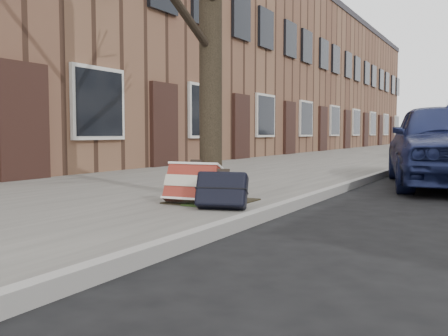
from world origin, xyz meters
The scene contains 7 objects.
ground centered at (0.00, 0.00, 0.00)m, with size 120.00×120.00×0.00m, color black.
near_sidewalk centered at (-3.70, 15.00, 0.06)m, with size 5.00×70.00×0.12m, color slate.
house_near centered at (-9.60, 16.00, 3.50)m, with size 6.80×40.00×7.00m, color brown.
dirt_patch centered at (-2.00, 1.20, 0.13)m, with size 0.85×0.85×0.01m, color black.
suitcase_red centered at (-2.08, 0.91, 0.35)m, with size 0.60×0.17×0.43m, color maroon.
suitcase_navy centered at (-1.62, 0.75, 0.33)m, with size 0.52×0.17×0.37m, color black.
car_near_front centered at (0.03, 5.61, 0.74)m, with size 1.75×4.34×1.48m, color navy.
Camera 1 is at (0.89, -3.69, 0.91)m, focal length 40.00 mm.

